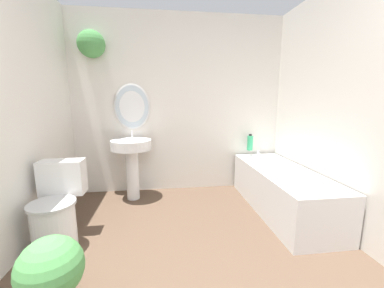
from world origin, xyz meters
TOP-DOWN VIEW (x-y plane):
  - wall_back at (-0.10, 2.89)m, footprint 2.96×0.33m
  - wall_right at (1.45, 1.44)m, footprint 0.06×2.99m
  - toilet at (-1.17, 1.63)m, footprint 0.38×0.53m
  - pedestal_sink at (-0.64, 2.58)m, footprint 0.50×0.50m
  - bathtub at (1.10, 2.02)m, footprint 0.60×1.60m
  - shampoo_bottle at (0.98, 2.75)m, footprint 0.08×0.08m
  - potted_plant at (-0.91, 0.89)m, footprint 0.36×0.36m

SIDE VIEW (x-z plane):
  - bathtub at x=1.10m, z-range -0.03..0.54m
  - potted_plant at x=-0.91m, z-range 0.03..0.53m
  - toilet at x=-1.17m, z-range -0.04..0.69m
  - pedestal_sink at x=-0.64m, z-range 0.14..1.01m
  - shampoo_bottle at x=0.98m, z-range 0.56..0.79m
  - wall_right at x=1.45m, z-range 0.00..2.40m
  - wall_back at x=-0.10m, z-range 0.06..2.46m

